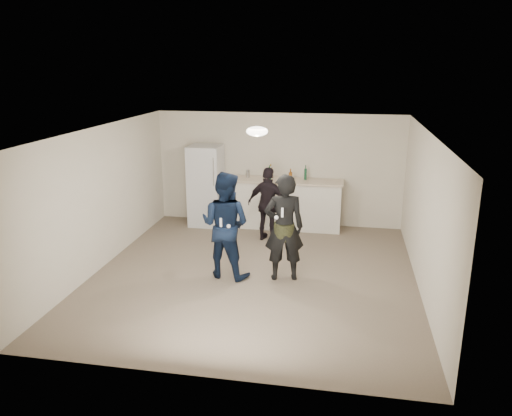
% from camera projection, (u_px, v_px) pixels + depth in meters
% --- Properties ---
extents(floor, '(6.00, 6.00, 0.00)m').
position_uv_depth(floor, '(254.00, 274.00, 8.68)').
color(floor, '#6B5B4C').
rests_on(floor, ground).
extents(ceiling, '(6.00, 6.00, 0.00)m').
position_uv_depth(ceiling, '(254.00, 131.00, 7.98)').
color(ceiling, silver).
rests_on(ceiling, wall_back).
extents(wall_back, '(6.00, 0.00, 6.00)m').
position_uv_depth(wall_back, '(278.00, 169.00, 11.16)').
color(wall_back, beige).
rests_on(wall_back, floor).
extents(wall_front, '(6.00, 0.00, 6.00)m').
position_uv_depth(wall_front, '(204.00, 279.00, 5.49)').
color(wall_front, beige).
rests_on(wall_front, floor).
extents(wall_left, '(0.00, 6.00, 6.00)m').
position_uv_depth(wall_left, '(101.00, 198.00, 8.80)').
color(wall_left, beige).
rests_on(wall_left, floor).
extents(wall_right, '(0.00, 6.00, 6.00)m').
position_uv_depth(wall_right, '(425.00, 214.00, 7.85)').
color(wall_right, beige).
rests_on(wall_right, floor).
extents(counter, '(2.60, 0.56, 1.05)m').
position_uv_depth(counter, '(281.00, 205.00, 11.03)').
color(counter, white).
rests_on(counter, floor).
extents(counter_top, '(2.68, 0.64, 0.04)m').
position_uv_depth(counter_top, '(282.00, 181.00, 10.88)').
color(counter_top, beige).
rests_on(counter_top, counter).
extents(fridge, '(0.70, 0.70, 1.80)m').
position_uv_depth(fridge, '(206.00, 186.00, 11.15)').
color(fridge, silver).
rests_on(fridge, floor).
extents(fridge_handle, '(0.02, 0.02, 0.60)m').
position_uv_depth(fridge_handle, '(213.00, 172.00, 10.64)').
color(fridge_handle, silver).
rests_on(fridge_handle, fridge).
extents(ceiling_dome, '(0.36, 0.36, 0.16)m').
position_uv_depth(ceiling_dome, '(257.00, 131.00, 8.27)').
color(ceiling_dome, white).
rests_on(ceiling_dome, ceiling).
extents(shaker, '(0.08, 0.08, 0.17)m').
position_uv_depth(shaker, '(248.00, 174.00, 11.06)').
color(shaker, '#ABACB0').
rests_on(shaker, counter_top).
extents(man, '(1.02, 0.88, 1.83)m').
position_uv_depth(man, '(225.00, 225.00, 8.41)').
color(man, '#102344').
rests_on(man, floor).
extents(woman, '(0.75, 0.58, 1.82)m').
position_uv_depth(woman, '(284.00, 228.00, 8.27)').
color(woman, black).
rests_on(woman, floor).
extents(camo_shorts, '(0.34, 0.34, 0.28)m').
position_uv_depth(camo_shorts, '(284.00, 231.00, 8.29)').
color(camo_shorts, '#34391A').
rests_on(camo_shorts, woman).
extents(spectator, '(0.95, 0.54, 1.53)m').
position_uv_depth(spectator, '(269.00, 204.00, 10.17)').
color(spectator, black).
rests_on(spectator, floor).
extents(remote_man, '(0.04, 0.04, 0.15)m').
position_uv_depth(remote_man, '(221.00, 222.00, 8.10)').
color(remote_man, silver).
rests_on(remote_man, man).
extents(nunchuk_man, '(0.07, 0.07, 0.07)m').
position_uv_depth(nunchuk_man, '(229.00, 226.00, 8.13)').
color(nunchuk_man, white).
rests_on(nunchuk_man, man).
extents(remote_woman, '(0.04, 0.04, 0.15)m').
position_uv_depth(remote_woman, '(282.00, 212.00, 7.94)').
color(remote_woman, silver).
rests_on(remote_woman, woman).
extents(nunchuk_woman, '(0.07, 0.07, 0.07)m').
position_uv_depth(nunchuk_woman, '(276.00, 218.00, 8.02)').
color(nunchuk_woman, white).
rests_on(nunchuk_woman, woman).
extents(bottle_cluster, '(0.85, 0.35, 0.24)m').
position_uv_depth(bottle_cluster, '(281.00, 174.00, 10.90)').
color(bottle_cluster, '#9B6D16').
rests_on(bottle_cluster, counter_top).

